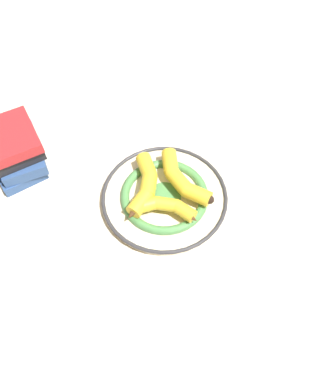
# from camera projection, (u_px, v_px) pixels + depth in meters

# --- Properties ---
(ground_plane) EXTENTS (2.80, 2.80, 0.00)m
(ground_plane) POSITION_uv_depth(u_px,v_px,m) (174.00, 189.00, 0.97)
(ground_plane) COLOR beige
(decorative_bowl) EXTENTS (0.32, 0.32, 0.03)m
(decorative_bowl) POSITION_uv_depth(u_px,v_px,m) (164.00, 197.00, 0.94)
(decorative_bowl) COLOR beige
(decorative_bowl) RESTS_ON ground_plane
(banana_a) EXTENTS (0.09, 0.20, 0.04)m
(banana_a) POSITION_uv_depth(u_px,v_px,m) (181.00, 178.00, 0.93)
(banana_a) COLOR gold
(banana_a) RESTS_ON decorative_bowl
(banana_b) EXTENTS (0.15, 0.10, 0.03)m
(banana_b) POSITION_uv_depth(u_px,v_px,m) (166.00, 207.00, 0.89)
(banana_b) COLOR gold
(banana_b) RESTS_ON decorative_bowl
(banana_c) EXTENTS (0.11, 0.18, 0.04)m
(banana_c) POSITION_uv_depth(u_px,v_px,m) (145.00, 186.00, 0.92)
(banana_c) COLOR gold
(banana_c) RESTS_ON decorative_bowl
(book_stack) EXTENTS (0.17, 0.21, 0.12)m
(book_stack) POSITION_uv_depth(u_px,v_px,m) (11.00, 148.00, 0.97)
(book_stack) COLOR #2D4C84
(book_stack) RESTS_ON ground_plane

